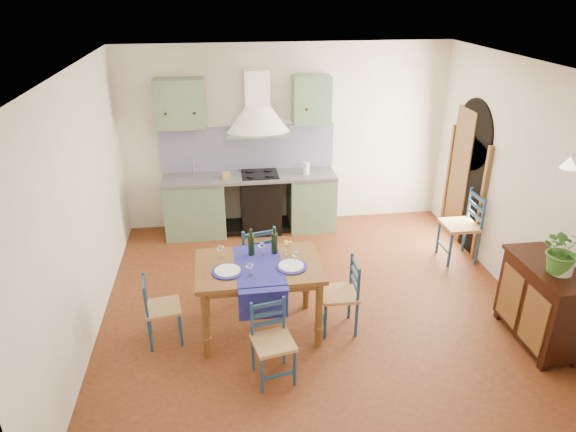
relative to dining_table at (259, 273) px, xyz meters
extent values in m
plane|color=#46210F|center=(0.69, 0.39, -0.75)|extent=(5.00, 5.00, 0.00)
cube|color=silver|center=(0.69, 2.89, 0.65)|extent=(5.00, 0.04, 2.80)
cube|color=slate|center=(-0.76, 2.58, -0.31)|extent=(0.90, 0.60, 0.88)
cube|color=slate|center=(1.04, 2.58, -0.31)|extent=(0.70, 0.60, 0.88)
cube|color=black|center=(0.24, 2.58, -0.31)|extent=(0.60, 0.58, 0.88)
cube|color=slate|center=(0.09, 2.58, 0.15)|extent=(2.60, 0.64, 0.04)
cube|color=silver|center=(-0.76, 2.58, 0.14)|extent=(0.45, 0.40, 0.03)
cylinder|color=silver|center=(-0.76, 2.76, 0.30)|extent=(0.02, 0.02, 0.26)
cube|color=black|center=(0.24, 2.58, 0.17)|extent=(0.55, 0.48, 0.02)
cube|color=black|center=(0.09, 2.63, -0.71)|extent=(2.60, 0.50, 0.08)
cube|color=#0A0D59|center=(0.09, 2.86, 0.51)|extent=(2.65, 0.05, 0.68)
cube|color=slate|center=(-0.86, 2.71, 1.25)|extent=(0.70, 0.34, 0.70)
cube|color=slate|center=(1.04, 2.71, 1.25)|extent=(0.55, 0.34, 0.70)
cone|color=white|center=(0.24, 2.64, 1.00)|extent=(0.96, 0.96, 0.40)
cube|color=white|center=(0.24, 2.73, 1.45)|extent=(0.36, 0.30, 0.50)
cube|color=silver|center=(3.19, 0.39, 0.65)|extent=(0.04, 5.00, 2.80)
cube|color=black|center=(3.17, 1.79, 0.07)|extent=(0.03, 1.00, 1.65)
cylinder|color=black|center=(3.17, 1.79, 0.90)|extent=(0.03, 1.00, 1.00)
cube|color=brown|center=(3.15, 1.25, 0.07)|extent=(0.06, 0.06, 1.65)
cube|color=brown|center=(3.15, 2.33, 0.07)|extent=(0.06, 0.06, 1.65)
cube|color=brown|center=(3.16, 2.01, 0.23)|extent=(0.04, 0.55, 1.96)
cone|color=#FFEDC6|center=(3.03, -0.39, 1.23)|extent=(0.16, 0.16, 0.12)
cube|color=silver|center=(-1.81, 0.39, 0.65)|extent=(0.04, 5.00, 2.80)
cube|color=white|center=(0.69, 0.39, 2.05)|extent=(5.00, 5.00, 0.01)
cube|color=brown|center=(0.00, 0.01, 0.07)|extent=(1.34, 0.91, 0.05)
cube|color=brown|center=(0.00, 0.01, 0.00)|extent=(1.21, 0.77, 0.08)
cylinder|color=brown|center=(-0.59, -0.37, -0.35)|extent=(0.08, 0.08, 0.79)
cylinder|color=brown|center=(-0.60, 0.37, -0.35)|extent=(0.08, 0.08, 0.79)
cylinder|color=brown|center=(0.59, -0.35, -0.35)|extent=(0.08, 0.08, 0.79)
cylinder|color=brown|center=(0.58, 0.38, -0.35)|extent=(0.08, 0.08, 0.79)
cube|color=navy|center=(0.00, -0.05, 0.10)|extent=(0.51, 1.01, 0.01)
cube|color=navy|center=(0.00, -0.45, -0.09)|extent=(0.50, 0.02, 0.38)
cylinder|color=navy|center=(-0.34, -0.11, 0.11)|extent=(0.33, 0.33, 0.01)
cylinder|color=silver|center=(-0.34, -0.11, 0.12)|extent=(0.27, 0.27, 0.01)
cylinder|color=navy|center=(0.33, -0.10, 0.11)|extent=(0.33, 0.33, 0.01)
cylinder|color=silver|center=(0.33, -0.10, 0.12)|extent=(0.27, 0.27, 0.01)
cylinder|color=black|center=(-0.06, 0.23, 0.25)|extent=(0.07, 0.07, 0.32)
cylinder|color=black|center=(0.19, 0.23, 0.25)|extent=(0.07, 0.07, 0.32)
cylinder|color=white|center=(0.33, 0.18, 0.15)|extent=(0.05, 0.05, 0.10)
sphere|color=gold|center=(0.33, 0.18, 0.24)|extent=(0.10, 0.10, 0.10)
cylinder|color=navy|center=(-0.07, -0.97, -0.54)|extent=(0.03, 0.03, 0.42)
cylinder|color=navy|center=(-0.13, -0.65, -0.34)|extent=(0.03, 0.03, 0.81)
cylinder|color=navy|center=(0.25, -0.90, -0.54)|extent=(0.03, 0.03, 0.42)
cylinder|color=navy|center=(0.19, -0.58, -0.34)|extent=(0.03, 0.03, 0.81)
cube|color=#A27E4E|center=(0.06, -0.78, -0.32)|extent=(0.45, 0.45, 0.04)
cube|color=navy|center=(0.03, -0.62, -0.21)|extent=(0.34, 0.09, 0.04)
cube|color=navy|center=(0.03, -0.62, -0.10)|extent=(0.34, 0.09, 0.04)
cube|color=navy|center=(0.03, -0.62, 0.01)|extent=(0.34, 0.09, 0.04)
cube|color=navy|center=(0.09, -0.94, -0.59)|extent=(0.32, 0.09, 0.02)
cylinder|color=navy|center=(0.15, 1.05, -0.51)|extent=(0.04, 0.04, 0.49)
cylinder|color=navy|center=(0.24, 0.68, -0.27)|extent=(0.04, 0.04, 0.95)
cylinder|color=navy|center=(-0.22, 0.97, -0.51)|extent=(0.04, 0.04, 0.49)
cylinder|color=navy|center=(-0.13, 0.59, -0.27)|extent=(0.04, 0.04, 0.95)
cube|color=#A27E4E|center=(0.01, 0.82, -0.25)|extent=(0.54, 0.54, 0.04)
cube|color=navy|center=(0.05, 0.64, -0.11)|extent=(0.40, 0.12, 0.05)
cube|color=navy|center=(0.05, 0.64, 0.01)|extent=(0.40, 0.12, 0.05)
cube|color=navy|center=(0.05, 0.64, 0.14)|extent=(0.40, 0.12, 0.05)
cube|color=navy|center=(-0.03, 1.01, -0.56)|extent=(0.38, 0.12, 0.03)
cylinder|color=navy|center=(-0.86, -0.16, -0.55)|extent=(0.03, 0.03, 0.41)
cylinder|color=navy|center=(-1.18, -0.20, -0.35)|extent=(0.03, 0.03, 0.79)
cylinder|color=navy|center=(-0.91, 0.16, -0.55)|extent=(0.03, 0.03, 0.41)
cylinder|color=navy|center=(-1.22, 0.11, -0.35)|extent=(0.03, 0.03, 0.79)
cube|color=#A27E4E|center=(-1.04, -0.02, -0.33)|extent=(0.42, 0.42, 0.04)
cube|color=navy|center=(-1.20, -0.05, -0.22)|extent=(0.07, 0.33, 0.04)
cube|color=navy|center=(-1.20, -0.05, -0.12)|extent=(0.07, 0.33, 0.04)
cube|color=navy|center=(-1.20, -0.05, -0.01)|extent=(0.07, 0.33, 0.04)
cube|color=navy|center=(-0.89, 0.00, -0.59)|extent=(0.07, 0.32, 0.02)
cylinder|color=navy|center=(0.70, 0.10, -0.53)|extent=(0.03, 0.03, 0.44)
cylinder|color=navy|center=(1.04, 0.09, -0.32)|extent=(0.03, 0.03, 0.86)
cylinder|color=navy|center=(0.69, -0.24, -0.53)|extent=(0.03, 0.03, 0.44)
cylinder|color=navy|center=(1.03, -0.25, -0.32)|extent=(0.03, 0.03, 0.86)
cube|color=#A27E4E|center=(0.86, -0.07, -0.30)|extent=(0.41, 0.41, 0.04)
cube|color=navy|center=(1.04, -0.08, -0.18)|extent=(0.03, 0.36, 0.04)
cube|color=navy|center=(1.04, -0.08, -0.06)|extent=(0.03, 0.36, 0.04)
cube|color=navy|center=(1.04, -0.08, 0.05)|extent=(0.03, 0.36, 0.04)
cube|color=navy|center=(0.69, -0.07, -0.58)|extent=(0.04, 0.34, 0.02)
cylinder|color=navy|center=(2.69, 1.46, -0.50)|extent=(0.04, 0.04, 0.51)
cylinder|color=navy|center=(3.08, 1.46, -0.25)|extent=(0.04, 0.04, 0.99)
cylinder|color=navy|center=(2.69, 1.06, -0.50)|extent=(0.04, 0.04, 0.51)
cylinder|color=navy|center=(3.09, 1.07, -0.25)|extent=(0.04, 0.04, 0.99)
cube|color=#A27E4E|center=(2.89, 1.26, -0.23)|extent=(0.46, 0.46, 0.04)
cube|color=navy|center=(3.08, 1.26, -0.09)|extent=(0.03, 0.42, 0.05)
cube|color=navy|center=(3.08, 1.26, 0.04)|extent=(0.03, 0.42, 0.05)
cube|color=navy|center=(3.08, 1.26, 0.17)|extent=(0.03, 0.42, 0.05)
cube|color=navy|center=(2.69, 1.26, -0.55)|extent=(0.04, 0.40, 0.03)
cube|color=black|center=(2.95, -0.59, -0.26)|extent=(0.45, 1.00, 0.82)
cube|color=black|center=(2.95, -0.59, 0.16)|extent=(0.50, 1.05, 0.04)
cube|color=brown|center=(2.72, -0.82, -0.30)|extent=(0.02, 0.38, 0.63)
cube|color=brown|center=(2.72, -0.36, -0.30)|extent=(0.02, 0.38, 0.63)
cube|color=black|center=(2.78, -1.03, -0.71)|extent=(0.08, 0.08, 0.08)
cube|color=black|center=(2.78, -0.15, -0.71)|extent=(0.08, 0.08, 0.08)
cube|color=black|center=(3.13, -1.03, -0.71)|extent=(0.08, 0.08, 0.08)
cube|color=black|center=(3.13, -0.15, -0.71)|extent=(0.08, 0.08, 0.08)
imported|color=#396E25|center=(2.96, -0.71, 0.43)|extent=(0.54, 0.51, 0.49)
camera|label=1|loc=(-0.34, -4.72, 2.84)|focal=32.00mm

